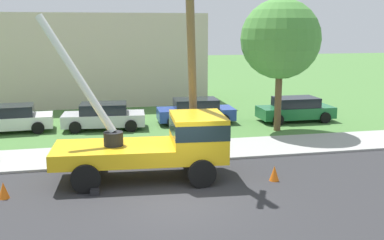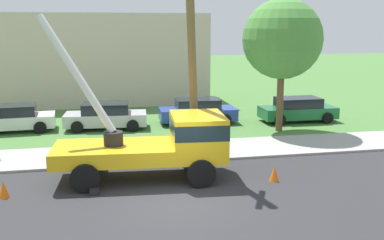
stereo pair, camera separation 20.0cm
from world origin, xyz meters
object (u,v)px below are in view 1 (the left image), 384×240
(traffic_cone_behind, at_px, (4,190))
(parked_sedan_silver, at_px, (104,116))
(roadside_tree_near, at_px, (280,39))
(leaning_utility_pole, at_px, (191,53))
(traffic_cone_ahead, at_px, (274,173))
(traffic_cone_curbside, at_px, (189,159))
(parked_sedan_green, at_px, (296,109))
(parked_sedan_blue, at_px, (196,111))
(utility_truck, at_px, (163,141))
(parked_sedan_white, at_px, (9,119))

(traffic_cone_behind, distance_m, parked_sedan_silver, 10.39)
(roadside_tree_near, bearing_deg, leaning_utility_pole, -138.81)
(traffic_cone_ahead, xyz_separation_m, traffic_cone_behind, (-9.32, 0.22, 0.00))
(leaning_utility_pole, bearing_deg, traffic_cone_curbside, -136.37)
(parked_sedan_green, bearing_deg, parked_sedan_blue, 173.19)
(leaning_utility_pole, height_order, parked_sedan_silver, leaning_utility_pole)
(traffic_cone_curbside, height_order, parked_sedan_blue, parked_sedan_blue)
(traffic_cone_behind, bearing_deg, leaning_utility_pole, 19.04)
(traffic_cone_behind, bearing_deg, traffic_cone_curbside, 18.36)
(parked_sedan_green, bearing_deg, traffic_cone_behind, -146.94)
(utility_truck, bearing_deg, parked_sedan_green, 42.84)
(parked_sedan_blue, xyz_separation_m, parked_sedan_green, (5.89, -0.70, 0.00))
(traffic_cone_ahead, distance_m, traffic_cone_curbside, 3.61)
(traffic_cone_curbside, bearing_deg, parked_sedan_silver, 112.63)
(traffic_cone_behind, distance_m, traffic_cone_curbside, 7.00)
(leaning_utility_pole, bearing_deg, traffic_cone_ahead, -45.36)
(leaning_utility_pole, xyz_separation_m, parked_sedan_white, (-8.22, 7.76, -3.81))
(traffic_cone_ahead, xyz_separation_m, roadside_tree_near, (3.29, 7.66, 4.57))
(traffic_cone_curbside, relative_size, roadside_tree_near, 0.08)
(leaning_utility_pole, relative_size, roadside_tree_near, 1.27)
(leaning_utility_pole, xyz_separation_m, parked_sedan_silver, (-3.30, 7.44, -3.81))
(traffic_cone_ahead, bearing_deg, traffic_cone_behind, 178.62)
(traffic_cone_ahead, height_order, traffic_cone_behind, same)
(parked_sedan_green, bearing_deg, utility_truck, -137.16)
(parked_sedan_silver, xyz_separation_m, roadside_tree_near, (9.13, -2.34, 4.14))
(roadside_tree_near, bearing_deg, parked_sedan_white, 169.24)
(traffic_cone_ahead, relative_size, parked_sedan_silver, 0.12)
(leaning_utility_pole, distance_m, traffic_cone_ahead, 5.57)
(parked_sedan_white, distance_m, parked_sedan_green, 16.06)
(utility_truck, bearing_deg, parked_sedan_white, 126.92)
(utility_truck, distance_m, traffic_cone_ahead, 4.24)
(traffic_cone_ahead, bearing_deg, roadside_tree_near, 66.76)
(parked_sedan_green, bearing_deg, traffic_cone_curbside, -137.49)
(traffic_cone_behind, bearing_deg, parked_sedan_silver, 70.39)
(leaning_utility_pole, bearing_deg, utility_truck, -135.24)
(parked_sedan_silver, height_order, parked_sedan_green, same)
(traffic_cone_ahead, height_order, traffic_cone_curbside, same)
(leaning_utility_pole, xyz_separation_m, parked_sedan_green, (7.83, 7.17, -3.81))
(parked_sedan_silver, bearing_deg, parked_sedan_blue, 4.79)
(traffic_cone_ahead, height_order, parked_sedan_green, parked_sedan_green)
(parked_sedan_white, bearing_deg, traffic_cone_behind, -81.93)
(utility_truck, bearing_deg, roadside_tree_near, 41.90)
(leaning_utility_pole, bearing_deg, parked_sedan_blue, 76.16)
(utility_truck, height_order, parked_sedan_white, utility_truck)
(utility_truck, relative_size, parked_sedan_green, 1.53)
(parked_sedan_white, distance_m, parked_sedan_silver, 4.93)
(leaning_utility_pole, distance_m, parked_sedan_silver, 8.98)
(leaning_utility_pole, height_order, traffic_cone_curbside, leaning_utility_pole)
(traffic_cone_behind, height_order, parked_sedan_silver, parked_sedan_silver)
(parked_sedan_green, relative_size, roadside_tree_near, 0.63)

